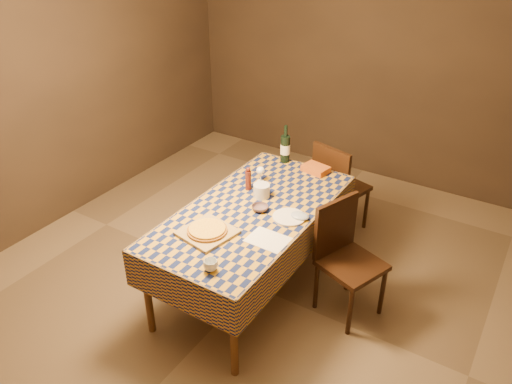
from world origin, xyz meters
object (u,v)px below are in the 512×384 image
at_px(chair_right, 345,252).
at_px(white_plate, 289,217).
at_px(dining_table, 253,218).
at_px(wine_bottle, 285,148).
at_px(chair_far, 337,184).
at_px(cutting_board, 207,233).
at_px(bowl, 260,208).
at_px(pizza, 207,230).

bearing_deg(chair_right, white_plate, -160.51).
relative_size(dining_table, wine_bottle, 5.26).
bearing_deg(dining_table, chair_far, 78.94).
xyz_separation_m(cutting_board, chair_right, (0.81, 0.64, -0.26)).
bearing_deg(chair_right, bowl, -165.38).
bearing_deg(chair_far, bowl, -98.46).
height_order(dining_table, chair_right, chair_right).
bearing_deg(chair_far, cutting_board, -101.37).
xyz_separation_m(dining_table, wine_bottle, (-0.19, 0.86, 0.21)).
distance_m(pizza, white_plate, 0.63).
bearing_deg(chair_far, wine_bottle, -145.98).
relative_size(white_plate, chair_right, 0.27).
height_order(dining_table, bowl, bowl).
height_order(chair_far, chair_right, same).
height_order(pizza, chair_far, chair_far).
distance_m(wine_bottle, chair_right, 1.18).
relative_size(dining_table, chair_far, 1.98).
height_order(cutting_board, wine_bottle, wine_bottle).
bearing_deg(dining_table, chair_right, 14.93).
bearing_deg(white_plate, cutting_board, -128.60).
relative_size(cutting_board, bowl, 2.71).
bearing_deg(white_plate, bowl, -174.18).
relative_size(cutting_board, chair_far, 0.37).
bearing_deg(chair_right, pizza, -141.57).
height_order(white_plate, chair_right, chair_right).
bearing_deg(chair_right, chair_far, 117.16).
relative_size(white_plate, chair_far, 0.27).
bearing_deg(pizza, chair_far, 78.63).
bearing_deg(chair_right, cutting_board, -141.57).
xyz_separation_m(wine_bottle, white_plate, (0.49, -0.81, -0.12)).
relative_size(bowl, white_plate, 0.51).
xyz_separation_m(cutting_board, chair_far, (0.32, 1.59, -0.26)).
xyz_separation_m(pizza, chair_far, (0.32, 1.59, -0.28)).
relative_size(cutting_board, wine_bottle, 0.99).
bearing_deg(chair_far, chair_right, -62.84).
distance_m(dining_table, chair_right, 0.75).
height_order(bowl, chair_right, chair_right).
bearing_deg(wine_bottle, pizza, -85.77).
distance_m(pizza, chair_far, 1.64).
xyz_separation_m(pizza, bowl, (0.15, 0.47, -0.02)).
bearing_deg(wine_bottle, chair_right, -36.49).
height_order(pizza, bowl, pizza).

